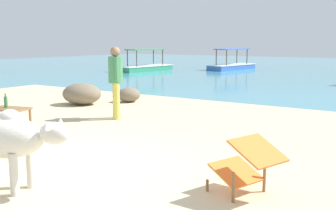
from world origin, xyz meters
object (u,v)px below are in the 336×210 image
object	(u,v)px
deck_chair_far	(247,163)
person_standing	(116,77)
boat_green	(146,66)
low_bench_table	(10,112)
boat_blue	(232,65)
bottle	(6,102)

from	to	relation	value
deck_chair_far	person_standing	distance (m)	5.00
deck_chair_far	boat_green	distance (m)	19.29
low_bench_table	deck_chair_far	distance (m)	5.25
low_bench_table	person_standing	distance (m)	2.34
deck_chair_far	boat_blue	world-z (taller)	boat_blue
bottle	boat_blue	size ratio (longest dim) A/B	0.08
person_standing	boat_green	size ratio (longest dim) A/B	0.43
deck_chair_far	boat_blue	distance (m)	20.55
low_bench_table	bottle	xyz separation A→B (m)	(-0.08, -0.02, 0.19)
boat_blue	boat_green	distance (m)	5.42
boat_blue	person_standing	bearing A→B (deg)	-153.36
bottle	person_standing	bearing A→B (deg)	61.22
deck_chair_far	person_standing	bearing A→B (deg)	-12.74
person_standing	deck_chair_far	bearing A→B (deg)	-79.06
person_standing	boat_blue	xyz separation A→B (m)	(-4.22, 16.06, -0.70)
bottle	person_standing	distance (m)	2.35
person_standing	boat_green	distance (m)	14.65
bottle	deck_chair_far	xyz separation A→B (m)	(5.29, -0.66, -0.17)
bottle	low_bench_table	bearing A→B (deg)	10.58
deck_chair_far	person_standing	world-z (taller)	person_standing
boat_blue	low_bench_table	bearing A→B (deg)	-158.08
deck_chair_far	person_standing	size ratio (longest dim) A/B	0.56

